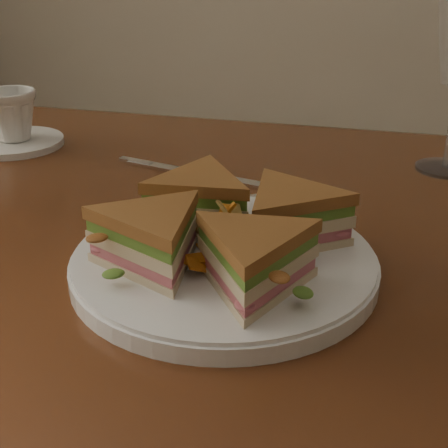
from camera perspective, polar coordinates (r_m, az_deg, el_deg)
name	(u,v)px	position (r m, az deg, el deg)	size (l,w,h in m)	color
table	(226,299)	(0.74, 0.15, -6.88)	(1.20, 0.80, 0.75)	#3A1B0D
plate	(224,264)	(0.59, 0.00, -3.71)	(0.29, 0.29, 0.02)	white
sandwich_wedges	(224,229)	(0.57, 0.00, -0.45)	(0.28, 0.28, 0.06)	beige
crisps_mound	(224,233)	(0.57, 0.00, -0.82)	(0.09, 0.09, 0.05)	orange
spoon	(180,205)	(0.73, -4.07, 1.78)	(0.16, 0.10, 0.01)	silver
knife	(183,172)	(0.83, -3.81, 4.81)	(0.21, 0.06, 0.00)	silver
saucer	(15,142)	(0.99, -18.55, 7.09)	(0.14, 0.14, 0.01)	white
coffee_cup	(11,115)	(0.98, -18.88, 9.39)	(0.08, 0.08, 0.07)	white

